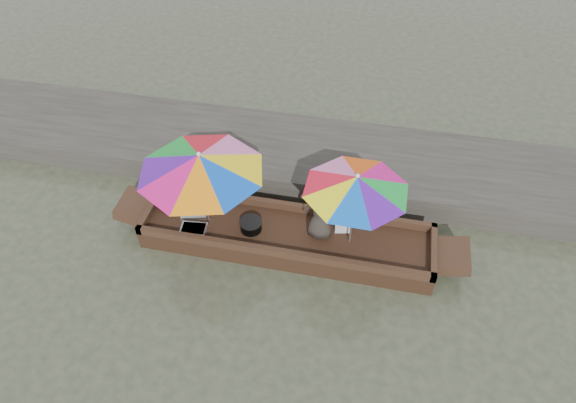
% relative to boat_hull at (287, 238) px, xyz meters
% --- Properties ---
extents(water, '(80.00, 80.00, 0.00)m').
position_rel_boat_hull_xyz_m(water, '(0.00, 0.00, -0.17)').
color(water, '#343928').
rests_on(water, ground).
extents(dock, '(22.00, 2.20, 0.50)m').
position_rel_boat_hull_xyz_m(dock, '(0.00, 2.20, 0.08)').
color(dock, '#2D2B26').
rests_on(dock, ground).
extents(boat_hull, '(5.12, 1.20, 0.35)m').
position_rel_boat_hull_xyz_m(boat_hull, '(0.00, 0.00, 0.00)').
color(boat_hull, black).
rests_on(boat_hull, water).
extents(cooking_pot, '(0.40, 0.40, 0.21)m').
position_rel_boat_hull_xyz_m(cooking_pot, '(-2.31, 0.22, 0.28)').
color(cooking_pot, black).
rests_on(cooking_pot, boat_hull).
extents(tray_crayfish, '(0.49, 0.36, 0.09)m').
position_rel_boat_hull_xyz_m(tray_crayfish, '(-1.60, -0.33, 0.22)').
color(tray_crayfish, silver).
rests_on(tray_crayfish, boat_hull).
extents(tray_scallop, '(0.52, 0.42, 0.06)m').
position_rel_boat_hull_xyz_m(tray_scallop, '(-1.74, 0.08, 0.21)').
color(tray_scallop, silver).
rests_on(tray_scallop, boat_hull).
extents(charcoal_grill, '(0.38, 0.38, 0.18)m').
position_rel_boat_hull_xyz_m(charcoal_grill, '(-0.63, -0.07, 0.26)').
color(charcoal_grill, black).
rests_on(charcoal_grill, boat_hull).
extents(supply_bag, '(0.32, 0.27, 0.26)m').
position_rel_boat_hull_xyz_m(supply_bag, '(0.94, 0.27, 0.30)').
color(supply_bag, silver).
rests_on(supply_bag, boat_hull).
extents(vendor, '(0.58, 0.40, 1.14)m').
position_rel_boat_hull_xyz_m(vendor, '(0.57, 0.06, 0.75)').
color(vendor, '#302A25').
rests_on(vendor, boat_hull).
extents(umbrella_bow, '(2.42, 2.42, 1.55)m').
position_rel_boat_hull_xyz_m(umbrella_bow, '(-1.43, 0.00, 0.95)').
color(umbrella_bow, yellow).
rests_on(umbrella_bow, boat_hull).
extents(umbrella_stern, '(2.25, 2.25, 1.55)m').
position_rel_boat_hull_xyz_m(umbrella_stern, '(1.10, 0.00, 0.95)').
color(umbrella_stern, green).
rests_on(umbrella_stern, boat_hull).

